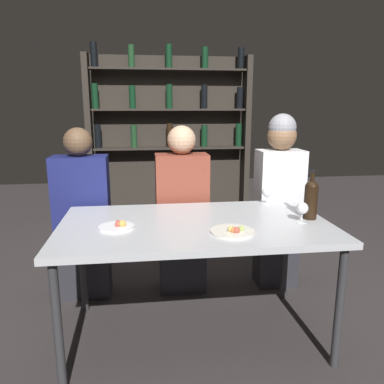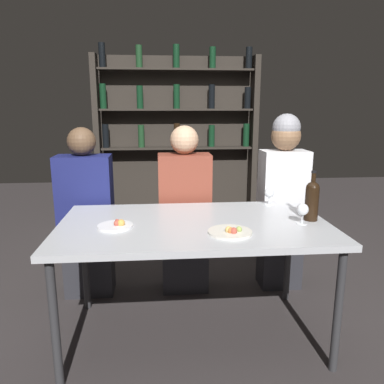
# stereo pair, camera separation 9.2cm
# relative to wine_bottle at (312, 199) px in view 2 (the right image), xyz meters

# --- Properties ---
(ground_plane) EXTENTS (10.00, 10.00, 0.00)m
(ground_plane) POSITION_rel_wine_bottle_xyz_m (-0.69, 0.02, -0.86)
(ground_plane) COLOR #332D2D
(dining_table) EXTENTS (1.56, 0.89, 0.73)m
(dining_table) POSITION_rel_wine_bottle_xyz_m (-0.69, 0.02, -0.18)
(dining_table) COLOR #B7BABF
(dining_table) RESTS_ON ground_plane
(wine_rack_wall) EXTENTS (1.75, 0.21, 2.02)m
(wine_rack_wall) POSITION_rel_wine_bottle_xyz_m (-0.69, 2.07, 0.20)
(wine_rack_wall) COLOR #28231E
(wine_rack_wall) RESTS_ON ground_plane
(wine_bottle) EXTENTS (0.08, 0.08, 0.30)m
(wine_bottle) POSITION_rel_wine_bottle_xyz_m (0.00, 0.00, 0.00)
(wine_bottle) COLOR black
(wine_bottle) RESTS_ON dining_table
(wine_glass_0) EXTENTS (0.07, 0.07, 0.12)m
(wine_glass_0) POSITION_rel_wine_bottle_xyz_m (-0.08, -0.07, -0.05)
(wine_glass_0) COLOR silver
(wine_glass_0) RESTS_ON dining_table
(wine_glass_1) EXTENTS (0.07, 0.07, 0.12)m
(wine_glass_1) POSITION_rel_wine_bottle_xyz_m (-0.15, 0.36, -0.05)
(wine_glass_1) COLOR silver
(wine_glass_1) RESTS_ON dining_table
(food_plate_0) EXTENTS (0.20, 0.20, 0.05)m
(food_plate_0) POSITION_rel_wine_bottle_xyz_m (-1.13, -0.03, -0.12)
(food_plate_0) COLOR white
(food_plate_0) RESTS_ON dining_table
(food_plate_1) EXTENTS (0.24, 0.24, 0.04)m
(food_plate_1) POSITION_rel_wine_bottle_xyz_m (-0.52, -0.19, -0.12)
(food_plate_1) COLOR silver
(food_plate_1) RESTS_ON dining_table
(seated_person_left) EXTENTS (0.39, 0.22, 1.25)m
(seated_person_left) POSITION_rel_wine_bottle_xyz_m (-1.43, 0.63, -0.27)
(seated_person_left) COLOR #26262B
(seated_person_left) RESTS_ON ground_plane
(seated_person_center) EXTENTS (0.38, 0.22, 1.26)m
(seated_person_center) POSITION_rel_wine_bottle_xyz_m (-0.70, 0.63, -0.26)
(seated_person_center) COLOR #26262B
(seated_person_center) RESTS_ON ground_plane
(seated_person_right) EXTENTS (0.34, 0.22, 1.34)m
(seated_person_right) POSITION_rel_wine_bottle_xyz_m (0.04, 0.63, -0.19)
(seated_person_right) COLOR #26262B
(seated_person_right) RESTS_ON ground_plane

